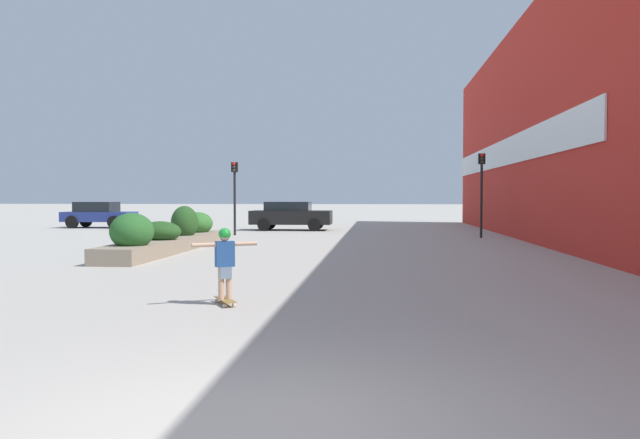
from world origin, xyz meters
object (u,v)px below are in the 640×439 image
(car_leftmost, at_px, (291,215))
(traffic_light_left, at_px, (235,185))
(car_center_left, at_px, (99,214))
(traffic_light_right, at_px, (482,181))
(skateboard, at_px, (225,300))
(skateboarder, at_px, (225,256))

(car_leftmost, height_order, traffic_light_left, traffic_light_left)
(car_center_left, relative_size, traffic_light_left, 1.17)
(car_center_left, relative_size, traffic_light_right, 1.09)
(skateboard, relative_size, skateboarder, 0.64)
(car_center_left, bearing_deg, traffic_light_right, 71.06)
(car_center_left, distance_m, traffic_light_left, 11.28)
(skateboarder, relative_size, car_leftmost, 0.27)
(traffic_light_right, bearing_deg, skateboard, -111.61)
(skateboarder, distance_m, traffic_light_right, 18.71)
(skateboard, bearing_deg, skateboarder, 87.23)
(car_leftmost, xyz_separation_m, car_center_left, (-11.29, 1.60, -0.01))
(skateboarder, distance_m, car_leftmost, 22.80)
(traffic_light_left, bearing_deg, traffic_light_right, -4.36)
(car_leftmost, distance_m, traffic_light_left, 5.15)
(car_leftmost, xyz_separation_m, traffic_light_right, (9.02, -5.36, 1.65))
(skateboarder, bearing_deg, car_leftmost, 66.08)
(skateboard, distance_m, traffic_light_left, 18.75)
(skateboard, bearing_deg, car_center_left, 89.62)
(traffic_light_left, bearing_deg, skateboard, -77.30)
(skateboard, distance_m, car_leftmost, 22.81)
(car_center_left, bearing_deg, skateboarder, 28.95)
(skateboard, relative_size, traffic_light_right, 0.20)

